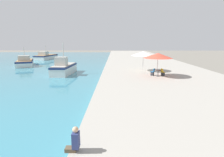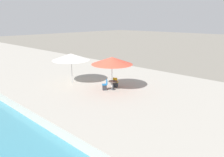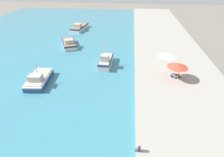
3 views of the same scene
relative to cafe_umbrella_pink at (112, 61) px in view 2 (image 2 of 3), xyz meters
name	(u,v)px [view 2 (image 2 of 3)]	position (x,y,z in m)	size (l,w,h in m)	color
quay_promenade	(30,65)	(1.00, 16.83, -2.91)	(16.00, 90.00, 0.72)	#A39E93
cafe_umbrella_pink	(112,61)	(0.00, 0.00, 0.00)	(3.48, 3.48, 2.85)	#B7B7B7
cafe_umbrella_white	(71,57)	(-1.12, 4.13, -0.02)	(3.48, 3.48, 2.83)	#B7B7B7
cafe_table	(113,83)	(0.12, -0.02, -2.01)	(0.80, 0.80, 0.74)	#333338
cafe_chair_left	(116,84)	(0.78, 0.28, -2.22)	(0.55, 0.54, 0.91)	#2D2D33
cafe_chair_right	(105,86)	(-0.47, 0.41, -2.22)	(0.58, 0.58, 0.91)	#2D2D33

